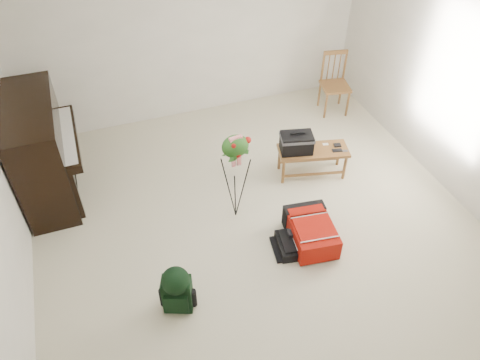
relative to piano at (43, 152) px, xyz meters
name	(u,v)px	position (x,y,z in m)	size (l,w,h in m)	color
floor	(262,235)	(2.19, -1.60, -0.60)	(5.00, 5.50, 0.01)	beige
ceiling	(272,25)	(2.19, -1.60, 1.90)	(5.00, 5.50, 0.01)	white
wall_back	(191,34)	(2.19, 1.15, 0.65)	(5.00, 0.04, 2.50)	beige
wall_right	(475,102)	(4.69, -1.60, 0.65)	(0.04, 5.50, 2.50)	beige
piano	(43,152)	(0.00, 0.00, 0.00)	(0.71, 1.50, 1.25)	black
bench	(303,147)	(3.03, -0.81, -0.12)	(0.95, 0.55, 0.68)	olive
dining_chair	(334,84)	(4.17, 0.46, -0.15)	(0.47, 0.47, 0.92)	olive
red_suitcase	(309,229)	(2.66, -1.82, -0.45)	(0.54, 0.73, 0.29)	#B31507
black_duffel	(300,243)	(2.52, -1.92, -0.52)	(0.55, 0.47, 0.21)	black
green_backpack	(177,288)	(1.06, -2.21, -0.29)	(0.32, 0.30, 0.56)	black
flower_stand	(235,178)	(2.01, -1.20, -0.01)	(0.43, 0.43, 1.21)	black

